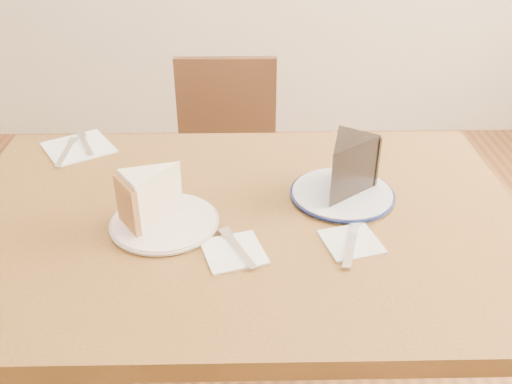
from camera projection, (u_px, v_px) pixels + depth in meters
The scene contains 13 objects.
table at pixel (240, 253), 1.24m from camera, with size 1.20×0.80×0.75m.
chair_far at pixel (227, 172), 1.96m from camera, with size 0.41×0.41×0.82m.
plate_cream at pixel (165, 222), 1.16m from camera, with size 0.21×0.21×0.01m, color white.
plate_navy at pixel (342, 194), 1.25m from camera, with size 0.22×0.22×0.01m, color silver.
carrot_cake at pixel (156, 196), 1.14m from camera, with size 0.08×0.12×0.10m, color white, non-canonical shape.
chocolate_cake at pixel (344, 171), 1.21m from camera, with size 0.10×0.14×0.11m, color black, non-canonical shape.
napkin_cream at pixel (234, 252), 1.08m from camera, with size 0.11×0.11×0.00m, color white.
napkin_navy at pixel (351, 242), 1.11m from camera, with size 0.10×0.10×0.00m, color white.
napkin_spare at pixel (79, 147), 1.46m from camera, with size 0.15×0.15×0.00m, color white.
fork_cream at pixel (238, 248), 1.08m from camera, with size 0.01×0.14×0.00m, color white.
knife_navy at pixel (352, 241), 1.10m from camera, with size 0.02×0.17×0.00m, color silver.
fork_spare at pixel (86, 144), 1.46m from camera, with size 0.01×0.14×0.00m, color white.
knife_spare at pixel (66, 152), 1.42m from camera, with size 0.01×0.16×0.00m, color silver.
Camera 1 is at (0.02, -0.99, 1.41)m, focal length 40.00 mm.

